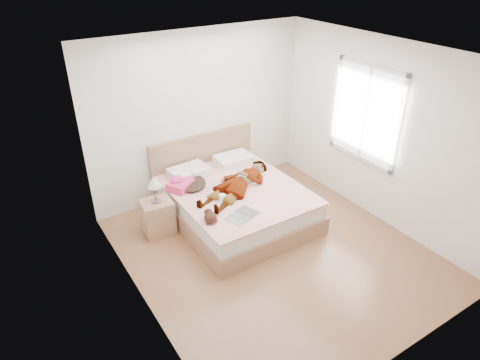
{
  "coord_description": "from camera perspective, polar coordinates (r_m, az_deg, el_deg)",
  "views": [
    {
      "loc": [
        -2.84,
        -3.58,
        3.64
      ],
      "look_at": [
        0.0,
        0.85,
        0.7
      ],
      "focal_mm": 32.0,
      "sensor_mm": 36.0,
      "label": 1
    }
  ],
  "objects": [
    {
      "name": "coffee_mug",
      "position": [
        5.88,
        -2.35,
        -2.41
      ],
      "size": [
        0.13,
        0.09,
        0.11
      ],
      "color": "white",
      "rests_on": "bed"
    },
    {
      "name": "woman",
      "position": [
        6.18,
        -0.26,
        -0.11
      ],
      "size": [
        1.63,
        1.18,
        0.21
      ],
      "primitive_type": "imported",
      "rotation": [
        0.0,
        0.0,
        -1.13
      ],
      "color": "white",
      "rests_on": "bed"
    },
    {
      "name": "towel",
      "position": [
        6.23,
        -8.02,
        -0.48
      ],
      "size": [
        0.45,
        0.43,
        0.19
      ],
      "color": "#F6436C",
      "rests_on": "bed"
    },
    {
      "name": "bed",
      "position": [
        6.38,
        -0.9,
        -2.64
      ],
      "size": [
        1.8,
        2.08,
        1.0
      ],
      "color": "brown",
      "rests_on": "ground"
    },
    {
      "name": "ground",
      "position": [
        5.85,
        4.57,
        -9.45
      ],
      "size": [
        4.0,
        4.0,
        0.0
      ],
      "primitive_type": "plane",
      "color": "#56301A",
      "rests_on": "ground"
    },
    {
      "name": "plush_toy",
      "position": [
        5.47,
        -4.01,
        -4.87
      ],
      "size": [
        0.2,
        0.27,
        0.14
      ],
      "color": "black",
      "rests_on": "bed"
    },
    {
      "name": "hair",
      "position": [
        6.32,
        -6.82,
        -0.29
      ],
      "size": [
        0.52,
        0.62,
        0.09
      ],
      "primitive_type": "ellipsoid",
      "rotation": [
        0.0,
        0.0,
        -0.08
      ],
      "color": "black",
      "rests_on": "bed"
    },
    {
      "name": "phone",
      "position": [
        6.23,
        -6.12,
        0.91
      ],
      "size": [
        0.09,
        0.11,
        0.06
      ],
      "primitive_type": "cube",
      "rotation": [
        0.44,
        0.0,
        0.45
      ],
      "color": "silver",
      "rests_on": "bed"
    },
    {
      "name": "nightstand",
      "position": [
        6.13,
        -10.93,
        -4.52
      ],
      "size": [
        0.45,
        0.4,
        0.9
      ],
      "color": "olive",
      "rests_on": "ground"
    },
    {
      "name": "room_shell",
      "position": [
        6.4,
        16.43,
        8.45
      ],
      "size": [
        4.0,
        4.0,
        4.0
      ],
      "color": "white",
      "rests_on": "ground"
    },
    {
      "name": "magazine",
      "position": [
        5.6,
        0.44,
        -4.69
      ],
      "size": [
        0.49,
        0.4,
        0.03
      ],
      "color": "white",
      "rests_on": "bed"
    }
  ]
}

